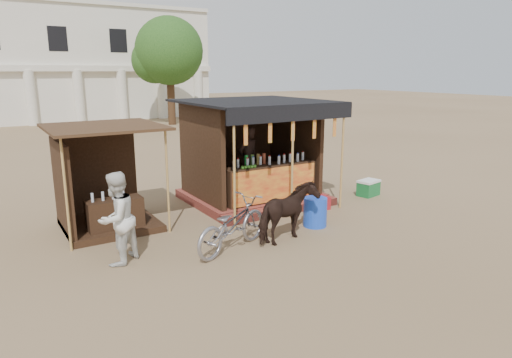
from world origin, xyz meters
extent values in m
plane|color=#846B4C|center=(0.00, 0.00, 0.00)|extent=(120.00, 120.00, 0.00)
cube|color=brown|center=(1.00, 3.50, 0.11)|extent=(3.40, 2.80, 0.22)
cube|color=brown|center=(1.00, 1.95, 0.10)|extent=(3.40, 0.35, 0.20)
cube|color=#351F13|center=(1.00, 2.55, 0.69)|extent=(2.60, 0.55, 0.95)
cube|color=red|center=(1.00, 2.27, 0.69)|extent=(2.50, 0.02, 0.88)
cube|color=#351F13|center=(1.00, 4.75, 1.47)|extent=(3.00, 0.12, 2.50)
cube|color=#351F13|center=(-0.50, 3.50, 1.47)|extent=(0.12, 2.50, 2.50)
cube|color=#351F13|center=(2.50, 3.50, 1.47)|extent=(0.12, 2.50, 2.50)
cube|color=black|center=(1.00, 3.30, 2.75)|extent=(3.60, 3.60, 0.06)
cube|color=black|center=(1.00, 1.52, 2.57)|extent=(3.60, 0.06, 0.36)
cylinder|color=tan|center=(-0.60, 1.55, 1.38)|extent=(0.06, 0.06, 2.75)
cylinder|color=tan|center=(1.00, 1.55, 1.38)|extent=(0.06, 0.06, 2.75)
cylinder|color=tan|center=(2.60, 1.55, 1.38)|extent=(0.06, 0.06, 2.75)
cube|color=red|center=(-0.30, 1.55, 2.20)|extent=(0.10, 0.02, 0.55)
cube|color=red|center=(0.35, 1.55, 2.20)|extent=(0.10, 0.02, 0.55)
cube|color=red|center=(1.00, 1.55, 2.20)|extent=(0.10, 0.02, 0.55)
cube|color=red|center=(1.65, 1.55, 2.20)|extent=(0.10, 0.02, 0.55)
cube|color=red|center=(2.30, 1.55, 2.20)|extent=(0.10, 0.02, 0.55)
imported|color=black|center=(0.98, 3.60, 1.13)|extent=(0.75, 0.57, 1.83)
cube|color=#351F13|center=(-3.00, 3.20, 0.07)|extent=(2.00, 2.00, 0.15)
cube|color=#351F13|center=(-3.00, 4.15, 1.05)|extent=(1.90, 0.10, 2.10)
cube|color=#351F13|center=(-3.95, 3.20, 1.05)|extent=(0.10, 1.90, 2.10)
cube|color=#472D19|center=(-3.00, 3.10, 2.35)|extent=(2.40, 2.40, 0.06)
cylinder|color=tan|center=(-4.05, 2.15, 1.18)|extent=(0.05, 0.05, 2.35)
cylinder|color=tan|center=(-1.95, 2.15, 1.18)|extent=(0.05, 0.05, 2.35)
cube|color=#351F13|center=(-3.00, 2.70, 0.40)|extent=(1.20, 0.50, 0.80)
imported|color=black|center=(-0.02, 0.30, 0.62)|extent=(1.60, 1.05, 1.24)
imported|color=gray|center=(-1.25, 0.49, 0.53)|extent=(2.15, 1.41, 1.07)
imported|color=silver|center=(-3.38, 1.05, 0.88)|extent=(1.08, 1.04, 1.76)
cylinder|color=blue|center=(1.10, 0.76, 0.34)|extent=(0.62, 0.62, 0.68)
cube|color=maroon|center=(2.11, 1.76, 0.17)|extent=(0.44, 0.45, 0.33)
cube|color=#17682F|center=(4.12, 2.03, 0.20)|extent=(0.69, 0.54, 0.40)
cube|color=white|center=(4.12, 2.03, 0.43)|extent=(0.72, 0.56, 0.06)
cube|color=silver|center=(-2.00, 30.00, 4.00)|extent=(26.00, 7.00, 8.00)
cube|color=silver|center=(-2.00, 26.40, 3.70)|extent=(26.00, 0.50, 0.40)
cylinder|color=silver|center=(-2.00, 26.40, 1.80)|extent=(0.70, 0.70, 3.60)
cylinder|color=silver|center=(1.00, 26.40, 1.80)|extent=(0.70, 0.70, 3.60)
cylinder|color=silver|center=(4.00, 26.40, 1.80)|extent=(0.70, 0.70, 3.60)
cylinder|color=silver|center=(7.00, 26.40, 1.80)|extent=(0.70, 0.70, 3.60)
cylinder|color=silver|center=(10.00, 26.40, 1.80)|extent=(0.70, 0.70, 3.60)
cylinder|color=#382314|center=(6.00, 22.00, 2.00)|extent=(0.50, 0.50, 4.00)
sphere|color=#376322|center=(6.00, 22.00, 4.80)|extent=(4.40, 4.40, 4.40)
sphere|color=#376322|center=(5.20, 22.60, 4.20)|extent=(2.99, 2.99, 2.99)
camera|label=1|loc=(-5.43, -7.14, 3.55)|focal=32.00mm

